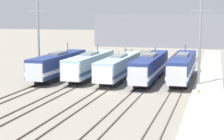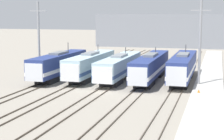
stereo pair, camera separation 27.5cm
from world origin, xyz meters
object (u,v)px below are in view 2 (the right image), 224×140
Objects in this scene: locomotive_far_left at (58,65)px; locomotive_far_right at (183,67)px; locomotive_center_left at (89,65)px; catenary_tower_left at (39,39)px; catenary_tower_right at (200,42)px; traffic_cone at (199,91)px; locomotive_center at (119,67)px; locomotive_center_right at (150,67)px.

locomotive_far_right is at bearing 7.93° from locomotive_far_left.
locomotive_far_right is at bearing 5.40° from locomotive_center_left.
catenary_tower_left is at bearing -171.60° from locomotive_far_left.
locomotive_far_right is at bearing 129.59° from catenary_tower_right.
traffic_cone is (2.94, -9.42, -1.64)m from locomotive_far_right.
traffic_cone is (17.52, -8.04, -1.59)m from locomotive_center_left.
locomotive_center_left is at bearing -174.60° from locomotive_far_right.
catenary_tower_right reaches higher than locomotive_center.
locomotive_center_left reaches higher than traffic_cone.
catenary_tower_right is at bearing -7.42° from locomotive_center.
locomotive_center_left is 14.65m from locomotive_far_right.
locomotive_center_right is 1.04× the size of locomotive_far_right.
traffic_cone is at bearing -47.49° from locomotive_center_right.
locomotive_center_left is at bearing 12.70° from catenary_tower_left.
locomotive_center_left is 1.45× the size of catenary_tower_right.
locomotive_center is 0.91× the size of locomotive_center_right.
catenary_tower_left is 1.00× the size of catenary_tower_right.
locomotive_center_right is 4.94m from locomotive_far_right.
catenary_tower_right is at bearing -5.89° from locomotive_center_left.
catenary_tower_right is at bearing -1.16° from locomotive_far_left.
locomotive_center is at bearing 7.18° from catenary_tower_left.
locomotive_far_left is 0.96× the size of locomotive_center.
traffic_cone is (0.34, -6.27, -5.74)m from catenary_tower_right.
locomotive_far_left reaches higher than locomotive_center_left.
locomotive_center_right is at bearing -169.42° from locomotive_far_right.
locomotive_center_left is 4.86m from locomotive_center.
locomotive_center_left is 9.73m from locomotive_center_right.
catenary_tower_left is at bearing 180.00° from catenary_tower_right.
locomotive_center_right is 1.63× the size of catenary_tower_left.
locomotive_center_left is at bearing -177.23° from locomotive_center_right.
traffic_cone is (7.80, -8.51, -1.60)m from locomotive_center_right.
locomotive_far_right reaches higher than locomotive_center_left.
catenary_tower_left is at bearing -167.30° from locomotive_center_left.
locomotive_center is 13.52m from catenary_tower_left.
locomotive_far_right is at bearing 10.58° from locomotive_center_right.
locomotive_center_left is 38.12× the size of traffic_cone.
catenary_tower_left is at bearing -172.01° from locomotive_far_right.
catenary_tower_right is at bearing 0.00° from catenary_tower_left.
catenary_tower_right is at bearing 93.08° from traffic_cone.
locomotive_center_left reaches higher than locomotive_center.
locomotive_center is at bearing -172.50° from locomotive_center_right.
locomotive_far_left is at bearing 163.30° from traffic_cone.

